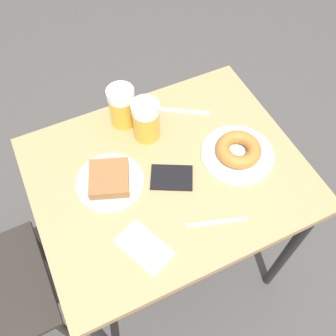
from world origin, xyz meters
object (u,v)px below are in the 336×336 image
(knife, at_px, (182,111))
(passport_near_edge, at_px, (173,177))
(beer_mug_center, at_px, (147,120))
(plate_with_donut, at_px, (238,151))
(beer_mug_left, at_px, (122,106))
(plate_with_cake, at_px, (110,180))
(napkin_folded, at_px, (144,247))
(fork, at_px, (217,222))

(knife, bearing_deg, passport_near_edge, 147.32)
(beer_mug_center, xyz_separation_m, passport_near_edge, (-0.18, 0.00, -0.07))
(knife, bearing_deg, plate_with_donut, -162.83)
(beer_mug_left, bearing_deg, plate_with_cake, 148.40)
(beer_mug_center, xyz_separation_m, napkin_folded, (-0.35, 0.17, -0.07))
(napkin_folded, distance_m, fork, 0.21)
(passport_near_edge, bearing_deg, beer_mug_center, -0.17)
(plate_with_donut, height_order, napkin_folded, plate_with_donut)
(napkin_folded, distance_m, knife, 0.50)
(beer_mug_left, distance_m, passport_near_edge, 0.28)
(napkin_folded, bearing_deg, fork, -95.26)
(beer_mug_left, bearing_deg, knife, -103.05)
(beer_mug_left, bearing_deg, plate_with_donut, -136.49)
(plate_with_cake, distance_m, passport_near_edge, 0.19)
(beer_mug_left, xyz_separation_m, beer_mug_center, (-0.09, -0.05, 0.00))
(passport_near_edge, bearing_deg, napkin_folded, 135.15)
(plate_with_donut, relative_size, fork, 1.34)
(plate_with_cake, xyz_separation_m, beer_mug_center, (0.12, -0.18, 0.06))
(plate_with_donut, xyz_separation_m, knife, (0.24, 0.07, -0.02))
(fork, height_order, knife, same)
(plate_with_donut, relative_size, napkin_folded, 1.32)
(napkin_folded, bearing_deg, beer_mug_center, -25.32)
(plate_with_donut, relative_size, beer_mug_left, 1.60)
(plate_with_donut, bearing_deg, beer_mug_left, 43.51)
(beer_mug_center, xyz_separation_m, knife, (0.04, -0.14, -0.07))
(passport_near_edge, bearing_deg, plate_with_cake, 70.32)
(beer_mug_center, height_order, passport_near_edge, beer_mug_center)
(plate_with_cake, distance_m, knife, 0.36)
(fork, relative_size, passport_near_edge, 1.11)
(passport_near_edge, bearing_deg, beer_mug_left, 10.56)
(beer_mug_center, bearing_deg, plate_with_cake, 124.28)
(plate_with_donut, xyz_separation_m, passport_near_edge, (0.01, 0.22, -0.02))
(napkin_folded, bearing_deg, knife, -38.37)
(beer_mug_center, xyz_separation_m, fork, (-0.37, -0.05, -0.07))
(plate_with_cake, xyz_separation_m, plate_with_donut, (-0.08, -0.40, 0.01))
(beer_mug_left, distance_m, knife, 0.21)
(beer_mug_left, height_order, passport_near_edge, beer_mug_left)
(beer_mug_center, relative_size, passport_near_edge, 0.93)
(plate_with_cake, distance_m, beer_mug_center, 0.22)
(beer_mug_center, bearing_deg, napkin_folded, 154.68)
(beer_mug_left, bearing_deg, napkin_folded, 165.19)
(beer_mug_center, bearing_deg, fork, -172.76)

